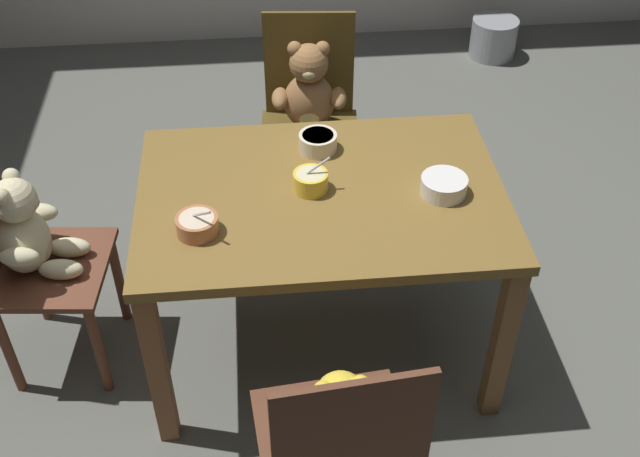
# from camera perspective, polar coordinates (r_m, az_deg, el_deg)

# --- Properties ---
(ground_plane) EXTENTS (5.20, 5.20, 0.04)m
(ground_plane) POSITION_cam_1_polar(r_m,az_deg,el_deg) (3.00, 0.09, -8.37)
(ground_plane) COLOR #5B5D55
(dining_table) EXTENTS (1.18, 0.82, 0.71)m
(dining_table) POSITION_cam_1_polar(r_m,az_deg,el_deg) (2.56, 0.11, 1.01)
(dining_table) COLOR brown
(dining_table) RESTS_ON ground_plane
(teddy_chair_near_left) EXTENTS (0.41, 0.44, 0.91)m
(teddy_chair_near_left) POSITION_cam_1_polar(r_m,az_deg,el_deg) (2.74, -20.59, -0.99)
(teddy_chair_near_left) COLOR brown
(teddy_chair_near_left) RESTS_ON ground_plane
(teddy_chair_far_center) EXTENTS (0.44, 0.44, 0.89)m
(teddy_chair_far_center) POSITION_cam_1_polar(r_m,az_deg,el_deg) (3.24, -0.80, 9.05)
(teddy_chair_far_center) COLOR brown
(teddy_chair_far_center) RESTS_ON ground_plane
(teddy_chair_near_front) EXTENTS (0.45, 0.44, 0.91)m
(teddy_chair_near_front) POSITION_cam_1_polar(r_m,az_deg,el_deg) (2.08, 1.44, -15.08)
(teddy_chair_near_front) COLOR brown
(teddy_chair_near_front) RESTS_ON ground_plane
(porridge_bowl_terracotta_near_left) EXTENTS (0.13, 0.13, 0.12)m
(porridge_bowl_terracotta_near_left) POSITION_cam_1_polar(r_m,az_deg,el_deg) (2.35, -8.99, 0.28)
(porridge_bowl_terracotta_near_left) COLOR #B76E47
(porridge_bowl_terracotta_near_left) RESTS_ON dining_table
(porridge_bowl_cream_far_center) EXTENTS (0.13, 0.13, 0.06)m
(porridge_bowl_cream_far_center) POSITION_cam_1_polar(r_m,az_deg,el_deg) (2.67, -0.16, 6.37)
(porridge_bowl_cream_far_center) COLOR beige
(porridge_bowl_cream_far_center) RESTS_ON dining_table
(porridge_bowl_yellow_center) EXTENTS (0.12, 0.11, 0.12)m
(porridge_bowl_yellow_center) POSITION_cam_1_polar(r_m,az_deg,el_deg) (2.48, -0.69, 3.51)
(porridge_bowl_yellow_center) COLOR yellow
(porridge_bowl_yellow_center) RESTS_ON dining_table
(porridge_bowl_white_near_right) EXTENTS (0.15, 0.15, 0.06)m
(porridge_bowl_white_near_right) POSITION_cam_1_polar(r_m,az_deg,el_deg) (2.50, 9.07, 3.14)
(porridge_bowl_white_near_right) COLOR silver
(porridge_bowl_white_near_right) RESTS_ON dining_table
(metal_pail) EXTENTS (0.27, 0.27, 0.23)m
(metal_pail) POSITION_cam_1_polar(r_m,az_deg,el_deg) (4.84, 12.60, 13.49)
(metal_pail) COLOR #93969B
(metal_pail) RESTS_ON ground_plane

